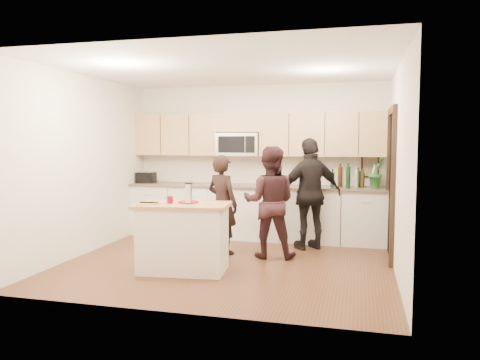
% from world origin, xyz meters
% --- Properties ---
extents(floor, '(4.50, 4.50, 0.00)m').
position_xyz_m(floor, '(0.00, 0.00, 0.00)').
color(floor, brown).
rests_on(floor, ground).
extents(room_shell, '(4.52, 4.02, 2.71)m').
position_xyz_m(room_shell, '(0.00, 0.00, 1.73)').
color(room_shell, beige).
rests_on(room_shell, ground).
extents(back_cabinetry, '(4.50, 0.66, 0.94)m').
position_xyz_m(back_cabinetry, '(0.00, 1.69, 0.47)').
color(back_cabinetry, silver).
rests_on(back_cabinetry, ground).
extents(upper_cabinetry, '(4.50, 0.33, 0.75)m').
position_xyz_m(upper_cabinetry, '(0.03, 1.83, 1.84)').
color(upper_cabinetry, tan).
rests_on(upper_cabinetry, ground).
extents(microwave, '(0.76, 0.41, 0.40)m').
position_xyz_m(microwave, '(-0.31, 1.80, 1.65)').
color(microwave, silver).
rests_on(microwave, ground).
extents(doorway, '(0.06, 1.25, 2.20)m').
position_xyz_m(doorway, '(2.23, 0.90, 1.16)').
color(doorway, black).
rests_on(doorway, ground).
extents(framed_picture, '(0.30, 0.03, 0.38)m').
position_xyz_m(framed_picture, '(1.95, 1.98, 1.28)').
color(framed_picture, black).
rests_on(framed_picture, ground).
extents(dish_towel, '(0.34, 0.60, 0.48)m').
position_xyz_m(dish_towel, '(-0.95, 1.50, 0.80)').
color(dish_towel, white).
rests_on(dish_towel, ground).
extents(island, '(1.27, 0.82, 0.90)m').
position_xyz_m(island, '(-0.45, -0.58, 0.45)').
color(island, silver).
rests_on(island, ground).
extents(red_plate, '(0.28, 0.28, 0.02)m').
position_xyz_m(red_plate, '(-0.41, -0.48, 0.91)').
color(red_plate, maroon).
rests_on(red_plate, island).
extents(box_grater, '(0.08, 0.07, 0.26)m').
position_xyz_m(box_grater, '(-0.36, -0.60, 1.05)').
color(box_grater, silver).
rests_on(box_grater, red_plate).
extents(drink_glass, '(0.08, 0.08, 0.10)m').
position_xyz_m(drink_glass, '(-0.61, -0.61, 0.95)').
color(drink_glass, maroon).
rests_on(drink_glass, island).
extents(cutting_board, '(0.27, 0.20, 0.02)m').
position_xyz_m(cutting_board, '(-0.85, -0.79, 0.91)').
color(cutting_board, '#B77D4C').
rests_on(cutting_board, island).
extents(tongs, '(0.24, 0.06, 0.02)m').
position_xyz_m(tongs, '(-0.85, -0.76, 0.92)').
color(tongs, black).
rests_on(tongs, cutting_board).
extents(knife, '(0.18, 0.04, 0.01)m').
position_xyz_m(knife, '(-0.67, -0.76, 0.92)').
color(knife, silver).
rests_on(knife, cutting_board).
extents(toaster, '(0.33, 0.23, 0.19)m').
position_xyz_m(toaster, '(-2.05, 1.67, 1.04)').
color(toaster, black).
rests_on(toaster, back_cabinetry).
extents(bottle_cluster, '(0.75, 0.36, 0.41)m').
position_xyz_m(bottle_cluster, '(1.68, 1.71, 1.12)').
color(bottle_cluster, black).
rests_on(bottle_cluster, back_cabinetry).
extents(orchid, '(0.36, 0.36, 0.51)m').
position_xyz_m(orchid, '(2.05, 1.72, 1.20)').
color(orchid, '#2F7732').
rests_on(orchid, back_cabinetry).
extents(woman_left, '(0.65, 0.56, 1.50)m').
position_xyz_m(woman_left, '(-0.23, 0.50, 0.75)').
color(woman_left, black).
rests_on(woman_left, ground).
extents(woman_center, '(0.84, 0.68, 1.64)m').
position_xyz_m(woman_center, '(0.51, 0.44, 0.82)').
color(woman_center, black).
rests_on(woman_center, ground).
extents(woman_right, '(1.10, 0.91, 1.76)m').
position_xyz_m(woman_right, '(1.04, 1.12, 0.88)').
color(woman_right, black).
rests_on(woman_right, ground).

